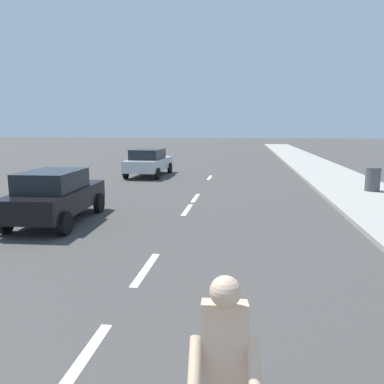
# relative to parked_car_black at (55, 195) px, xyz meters

# --- Properties ---
(ground_plane) EXTENTS (160.00, 160.00, 0.00)m
(ground_plane) POSITION_rel_parked_car_black_xyz_m (3.62, 8.88, -0.84)
(ground_plane) COLOR #423F3D
(sidewalk_strip) EXTENTS (3.60, 80.00, 0.14)m
(sidewalk_strip) POSITION_rel_parked_car_black_xyz_m (10.53, 10.88, -0.77)
(sidewalk_strip) COLOR #9E998E
(sidewalk_strip) RESTS_ON ground
(lane_stripe_1) EXTENTS (0.16, 1.80, 0.01)m
(lane_stripe_1) POSITION_rel_parked_car_black_xyz_m (3.62, -6.37, -0.83)
(lane_stripe_1) COLOR white
(lane_stripe_1) RESTS_ON ground
(lane_stripe_2) EXTENTS (0.16, 1.80, 0.01)m
(lane_stripe_2) POSITION_rel_parked_car_black_xyz_m (3.62, -3.29, -0.83)
(lane_stripe_2) COLOR white
(lane_stripe_2) RESTS_ON ground
(lane_stripe_3) EXTENTS (0.16, 1.80, 0.01)m
(lane_stripe_3) POSITION_rel_parked_car_black_xyz_m (3.62, 2.22, -0.83)
(lane_stripe_3) COLOR white
(lane_stripe_3) RESTS_ON ground
(lane_stripe_4) EXTENTS (0.16, 1.80, 0.01)m
(lane_stripe_4) POSITION_rel_parked_car_black_xyz_m (3.62, 4.43, -0.83)
(lane_stripe_4) COLOR white
(lane_stripe_4) RESTS_ON ground
(lane_stripe_5) EXTENTS (0.16, 1.80, 0.01)m
(lane_stripe_5) POSITION_rel_parked_car_black_xyz_m (3.62, 10.65, -0.83)
(lane_stripe_5) COLOR white
(lane_stripe_5) RESTS_ON ground
(parked_car_black) EXTENTS (2.00, 4.03, 1.57)m
(parked_car_black) POSITION_rel_parked_car_black_xyz_m (0.00, 0.00, 0.00)
(parked_car_black) COLOR black
(parked_car_black) RESTS_ON ground
(parked_car_silver) EXTENTS (2.11, 4.37, 1.57)m
(parked_car_silver) POSITION_rel_parked_car_black_xyz_m (0.02, 10.92, 0.00)
(parked_car_silver) COLOR #B7BABF
(parked_car_silver) RESTS_ON ground
(trash_bin_far) EXTENTS (0.60, 0.60, 1.00)m
(trash_bin_far) POSITION_rel_parked_car_black_xyz_m (10.96, 6.36, -0.20)
(trash_bin_far) COLOR #47474C
(trash_bin_far) RESTS_ON sidewalk_strip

